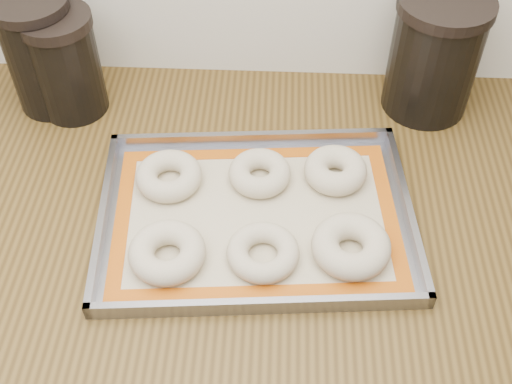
# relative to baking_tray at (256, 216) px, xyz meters

# --- Properties ---
(cabinet) EXTENTS (3.00, 0.65, 0.86)m
(cabinet) POSITION_rel_baking_tray_xyz_m (-0.06, 0.04, -0.48)
(cabinet) COLOR slate
(cabinet) RESTS_ON floor
(countertop) EXTENTS (3.06, 0.68, 0.04)m
(countertop) POSITION_rel_baking_tray_xyz_m (-0.06, 0.04, -0.03)
(countertop) COLOR brown
(countertop) RESTS_ON cabinet
(baking_tray) EXTENTS (0.49, 0.37, 0.03)m
(baking_tray) POSITION_rel_baking_tray_xyz_m (0.00, 0.00, 0.00)
(baking_tray) COLOR gray
(baking_tray) RESTS_ON countertop
(baking_mat) EXTENTS (0.44, 0.32, 0.00)m
(baking_mat) POSITION_rel_baking_tray_xyz_m (0.00, 0.00, -0.00)
(baking_mat) COLOR #C6B793
(baking_mat) RESTS_ON baking_tray
(bagel_front_left) EXTENTS (0.12, 0.12, 0.04)m
(bagel_front_left) POSITION_rel_baking_tray_xyz_m (-0.12, -0.09, 0.02)
(bagel_front_left) COLOR beige
(bagel_front_left) RESTS_ON baking_mat
(bagel_front_mid) EXTENTS (0.11, 0.11, 0.03)m
(bagel_front_mid) POSITION_rel_baking_tray_xyz_m (0.01, -0.08, 0.01)
(bagel_front_mid) COLOR beige
(bagel_front_mid) RESTS_ON baking_mat
(bagel_front_right) EXTENTS (0.13, 0.13, 0.04)m
(bagel_front_right) POSITION_rel_baking_tray_xyz_m (0.14, -0.06, 0.02)
(bagel_front_right) COLOR beige
(bagel_front_right) RESTS_ON baking_mat
(bagel_back_left) EXTENTS (0.12, 0.12, 0.03)m
(bagel_back_left) POSITION_rel_baking_tray_xyz_m (-0.14, 0.06, 0.01)
(bagel_back_left) COLOR beige
(bagel_back_left) RESTS_ON baking_mat
(bagel_back_mid) EXTENTS (0.10, 0.10, 0.03)m
(bagel_back_mid) POSITION_rel_baking_tray_xyz_m (0.00, 0.07, 0.01)
(bagel_back_mid) COLOR beige
(bagel_back_mid) RESTS_ON baking_mat
(bagel_back_right) EXTENTS (0.12, 0.12, 0.04)m
(bagel_back_right) POSITION_rel_baking_tray_xyz_m (0.12, 0.08, 0.02)
(bagel_back_right) COLOR beige
(bagel_back_right) RESTS_ON baking_mat
(canister_left) EXTENTS (0.13, 0.13, 0.20)m
(canister_left) POSITION_rel_baking_tray_xyz_m (-0.37, 0.26, 0.09)
(canister_left) COLOR black
(canister_left) RESTS_ON countertop
(canister_mid) EXTENTS (0.12, 0.12, 0.18)m
(canister_mid) POSITION_rel_baking_tray_xyz_m (-0.33, 0.24, 0.09)
(canister_mid) COLOR black
(canister_mid) RESTS_ON countertop
(canister_right) EXTENTS (0.15, 0.15, 0.21)m
(canister_right) POSITION_rel_baking_tray_xyz_m (0.28, 0.28, 0.10)
(canister_right) COLOR black
(canister_right) RESTS_ON countertop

